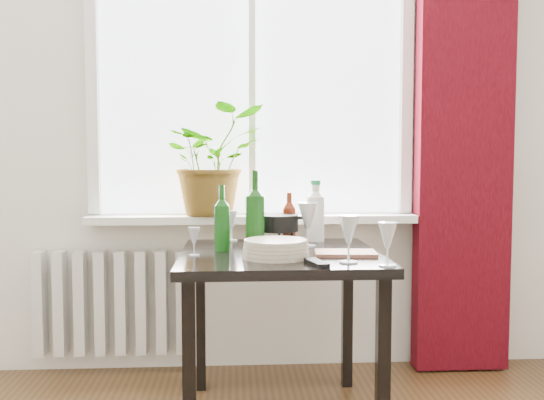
{
  "coord_description": "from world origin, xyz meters",
  "views": [
    {
      "loc": [
        -0.1,
        -1.03,
        1.15
      ],
      "look_at": [
        0.07,
        1.55,
        0.97
      ],
      "focal_mm": 40.0,
      "sensor_mm": 36.0,
      "label": 1
    }
  ],
  "objects": [
    {
      "name": "wineglass_front_right",
      "position": [
        0.34,
        1.27,
        0.83
      ],
      "size": [
        0.1,
        0.1,
        0.19
      ],
      "primitive_type": null,
      "rotation": [
        0.0,
        0.0,
        -0.36
      ],
      "color": "silver",
      "rests_on": "table"
    },
    {
      "name": "fondue_pot",
      "position": [
        0.1,
        1.73,
        0.81
      ],
      "size": [
        0.25,
        0.23,
        0.15
      ],
      "primitive_type": null,
      "rotation": [
        0.0,
        0.0,
        -0.24
      ],
      "color": "black",
      "rests_on": "table"
    },
    {
      "name": "tv_remote",
      "position": [
        0.22,
        1.23,
        0.75
      ],
      "size": [
        0.08,
        0.16,
        0.02
      ],
      "primitive_type": "cube",
      "rotation": [
        0.0,
        0.0,
        0.24
      ],
      "color": "black",
      "rests_on": "table"
    },
    {
      "name": "wine_bottle_right",
      "position": [
        -0.0,
        1.61,
        0.92
      ],
      "size": [
        0.11,
        0.11,
        0.36
      ],
      "primitive_type": null,
      "rotation": [
        0.0,
        0.0,
        0.38
      ],
      "color": "#0D3B0B",
      "rests_on": "table"
    },
    {
      "name": "wineglass_far_right",
      "position": [
        0.48,
        1.18,
        0.83
      ],
      "size": [
        0.08,
        0.08,
        0.17
      ],
      "primitive_type": null,
      "rotation": [
        0.0,
        0.0,
        0.08
      ],
      "color": "silver",
      "rests_on": "table"
    },
    {
      "name": "wineglass_back_center",
      "position": [
        0.24,
        1.71,
        0.84
      ],
      "size": [
        0.1,
        0.1,
        0.21
      ],
      "primitive_type": null,
      "rotation": [
        0.0,
        0.0,
        -0.15
      ],
      "color": "#B7C0C5",
      "rests_on": "table"
    },
    {
      "name": "wineglass_back_left",
      "position": [
        -0.11,
        1.92,
        0.82
      ],
      "size": [
        0.08,
        0.08,
        0.15
      ],
      "primitive_type": null,
      "rotation": [
        0.0,
        0.0,
        0.38
      ],
      "color": "silver",
      "rests_on": "table"
    },
    {
      "name": "bottle_amber",
      "position": [
        0.16,
        1.8,
        0.86
      ],
      "size": [
        0.07,
        0.07,
        0.25
      ],
      "primitive_type": null,
      "rotation": [
        0.0,
        0.0,
        -0.26
      ],
      "color": "#661D0B",
      "rests_on": "table"
    },
    {
      "name": "curtain",
      "position": [
        1.12,
        2.12,
        1.3
      ],
      "size": [
        0.5,
        0.12,
        2.56
      ],
      "color": "#3A050C",
      "rests_on": "ground"
    },
    {
      "name": "window",
      "position": [
        0.0,
        2.22,
        1.6
      ],
      "size": [
        1.72,
        0.08,
        1.62
      ],
      "color": "white",
      "rests_on": "ground"
    },
    {
      "name": "radiator",
      "position": [
        -0.75,
        2.18,
        0.38
      ],
      "size": [
        0.8,
        0.1,
        0.55
      ],
      "color": "silver",
      "rests_on": "ground"
    },
    {
      "name": "plate_stack",
      "position": [
        0.07,
        1.4,
        0.78
      ],
      "size": [
        0.31,
        0.31,
        0.07
      ],
      "primitive_type": "cylinder",
      "rotation": [
        0.0,
        0.0,
        -0.16
      ],
      "color": "beige",
      "rests_on": "table"
    },
    {
      "name": "wineglass_front_left",
      "position": [
        -0.26,
        1.47,
        0.8
      ],
      "size": [
        0.05,
        0.05,
        0.12
      ],
      "primitive_type": null,
      "rotation": [
        0.0,
        0.0,
        0.05
      ],
      "color": "silver",
      "rests_on": "table"
    },
    {
      "name": "cleaning_bottle",
      "position": [
        0.3,
        1.88,
        0.89
      ],
      "size": [
        0.1,
        0.1,
        0.3
      ],
      "primitive_type": null,
      "rotation": [
        0.0,
        0.0,
        -0.14
      ],
      "color": "silver",
      "rests_on": "table"
    },
    {
      "name": "table",
      "position": [
        0.1,
        1.55,
        0.65
      ],
      "size": [
        0.85,
        0.85,
        0.74
      ],
      "color": "black",
      "rests_on": "ground"
    },
    {
      "name": "cutting_board",
      "position": [
        0.37,
        1.46,
        0.75
      ],
      "size": [
        0.27,
        0.19,
        0.01
      ],
      "primitive_type": "cube",
      "rotation": [
        0.0,
        0.0,
        -0.1
      ],
      "color": "#915841",
      "rests_on": "table"
    },
    {
      "name": "potted_plant",
      "position": [
        -0.21,
        2.15,
        1.13
      ],
      "size": [
        0.65,
        0.61,
        0.58
      ],
      "primitive_type": "imported",
      "rotation": [
        0.0,
        0.0,
        0.38
      ],
      "color": "#467C21",
      "rests_on": "windowsill"
    },
    {
      "name": "wine_bottle_left",
      "position": [
        -0.15,
        1.61,
        0.89
      ],
      "size": [
        0.07,
        0.07,
        0.29
      ],
      "primitive_type": null,
      "rotation": [
        0.0,
        0.0,
        0.04
      ],
      "color": "#0D440D",
      "rests_on": "table"
    },
    {
      "name": "windowsill",
      "position": [
        0.0,
        2.15,
        0.82
      ],
      "size": [
        1.72,
        0.2,
        0.04
      ],
      "color": "white",
      "rests_on": "ground"
    }
  ]
}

